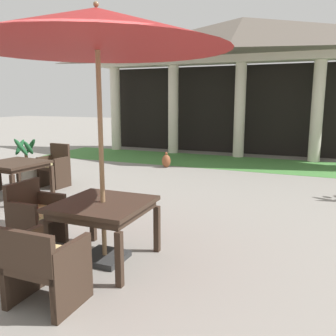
# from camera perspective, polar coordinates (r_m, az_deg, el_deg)

# --- Properties ---
(ground_plane) EXTENTS (60.00, 60.00, 0.00)m
(ground_plane) POSITION_cam_1_polar(r_m,az_deg,el_deg) (4.63, -12.80, -13.90)
(ground_plane) COLOR gray
(background_pavilion) EXTENTS (10.73, 2.73, 4.48)m
(background_pavilion) POSITION_cam_1_polar(r_m,az_deg,el_deg) (12.52, 11.73, 17.79)
(background_pavilion) COLOR beige
(background_pavilion) RESTS_ON ground
(lawn_strip) EXTENTS (12.53, 2.49, 0.01)m
(lawn_strip) POSITION_cam_1_polar(r_m,az_deg,el_deg) (11.28, 9.71, 0.89)
(lawn_strip) COLOR #47843D
(lawn_strip) RESTS_ON ground
(patio_table_near_foreground) EXTENTS (1.04, 1.04, 0.73)m
(patio_table_near_foreground) POSITION_cam_1_polar(r_m,az_deg,el_deg) (4.34, -10.22, -6.51)
(patio_table_near_foreground) COLOR #38281E
(patio_table_near_foreground) RESTS_ON ground
(patio_umbrella_near_foreground) EXTENTS (2.93, 2.93, 2.94)m
(patio_umbrella_near_foreground) POSITION_cam_1_polar(r_m,az_deg,el_deg) (4.21, -11.19, 20.61)
(patio_umbrella_near_foreground) COLOR #2D2D2D
(patio_umbrella_near_foreground) RESTS_ON ground
(patio_chair_near_foreground_south) EXTENTS (0.64, 0.57, 0.80)m
(patio_chair_near_foreground_south) POSITION_cam_1_polar(r_m,az_deg,el_deg) (3.65, -19.01, -14.39)
(patio_chair_near_foreground_south) COLOR #38281E
(patio_chair_near_foreground_south) RESTS_ON ground
(patio_chair_near_foreground_west) EXTENTS (0.50, 0.60, 0.87)m
(patio_chair_near_foreground_west) POSITION_cam_1_polar(r_m,az_deg,el_deg) (5.01, -20.27, -7.24)
(patio_chair_near_foreground_west) COLOR #38281E
(patio_chair_near_foreground_west) RESTS_ON ground
(patio_table_mid_left) EXTENTS (1.09, 1.09, 0.72)m
(patio_table_mid_left) POSITION_cam_1_polar(r_m,az_deg,el_deg) (7.63, -23.09, 0.21)
(patio_table_mid_left) COLOR #38281E
(patio_table_mid_left) RESTS_ON ground
(patio_chair_mid_left_north) EXTENTS (0.57, 0.52, 0.94)m
(patio_chair_mid_left_north) POSITION_cam_1_polar(r_m,az_deg,el_deg) (8.37, -17.46, 0.09)
(patio_chair_mid_left_north) COLOR #38281E
(patio_chair_mid_left_north) RESTS_ON ground
(potted_palm_left_edge) EXTENTS (0.48, 0.48, 1.10)m
(potted_palm_left_edge) POSITION_cam_1_polar(r_m,az_deg,el_deg) (8.70, -21.39, -0.60)
(potted_palm_left_edge) COLOR #B2AD9E
(potted_palm_left_edge) RESTS_ON ground
(terracotta_urn) EXTENTS (0.25, 0.25, 0.45)m
(terracotta_urn) POSITION_cam_1_polar(r_m,az_deg,el_deg) (10.29, -0.28, 1.14)
(terracotta_urn) COLOR brown
(terracotta_urn) RESTS_ON ground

